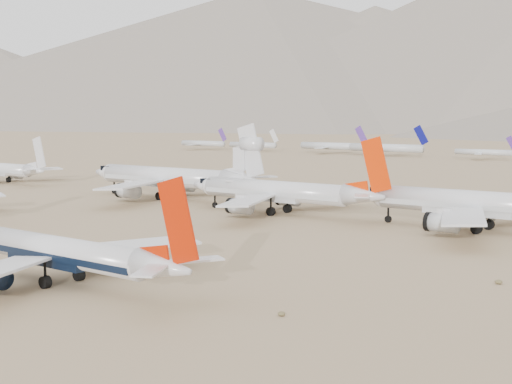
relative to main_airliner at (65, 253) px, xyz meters
The scene contains 6 objects.
ground 8.16m from the main_airliner, 31.21° to the left, with size 7000.00×7000.00×0.00m, color #876C4E.
main_airliner is the anchor object (origin of this frame).
row2_gold_tail 80.34m from the main_airliner, 69.65° to the left, with size 51.92×50.77×18.49m.
row2_orange_tail 73.88m from the main_airliner, 103.31° to the left, with size 49.87×48.78×17.79m.
row2_white_trijet 97.37m from the main_airliner, 125.92° to the left, with size 57.06×55.77×20.22m.
row2_white_twin 155.90m from the main_airliner, 149.86° to the left, with size 44.15×43.20×15.77m.
Camera 1 is at (68.21, -60.11, 21.47)m, focal length 50.00 mm.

